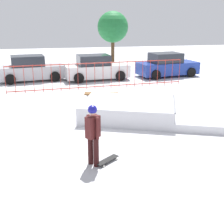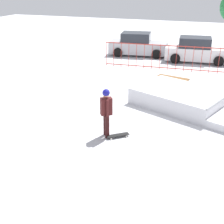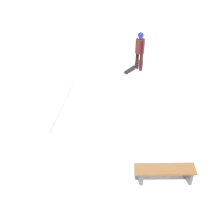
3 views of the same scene
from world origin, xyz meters
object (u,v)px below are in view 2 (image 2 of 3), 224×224
skate_ramp (189,101)px  parked_car_white (197,51)px  parked_car_silver (138,45)px  park_bench (173,79)px  skateboard (118,135)px  skater (106,109)px

skate_ramp → parked_car_white: (-0.51, 8.27, 0.41)m
skate_ramp → parked_car_silver: bearing=139.6°
park_bench → parked_car_white: bearing=83.9°
skateboard → parked_car_silver: size_ratio=0.17×
park_bench → parked_car_silver: (-3.54, 6.16, 0.37)m
skater → park_bench: size_ratio=1.05×
parked_car_silver → skater: bearing=-87.4°
parked_car_silver → parked_car_white: size_ratio=1.01×
skate_ramp → skateboard: (-2.01, -3.49, -0.24)m
park_bench → parked_car_silver: 7.12m
skate_ramp → parked_car_white: parked_car_white is taller
skate_ramp → parked_car_white: 8.30m
skater → parked_car_silver: (-2.25, 12.32, -0.28)m
skateboard → parked_car_white: parked_car_white is taller
skate_ramp → skater: size_ratio=3.47×
park_bench → parked_car_white: size_ratio=0.39×
park_bench → skater: bearing=-101.8°
skate_ramp → parked_car_silver: parked_car_silver is taller
skate_ramp → parked_car_silver: (-4.66, 8.78, 0.41)m
skater → parked_car_white: skater is taller
skate_ramp → parked_car_silver: size_ratio=1.39×
parked_car_silver → skateboard: bearing=-85.6°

